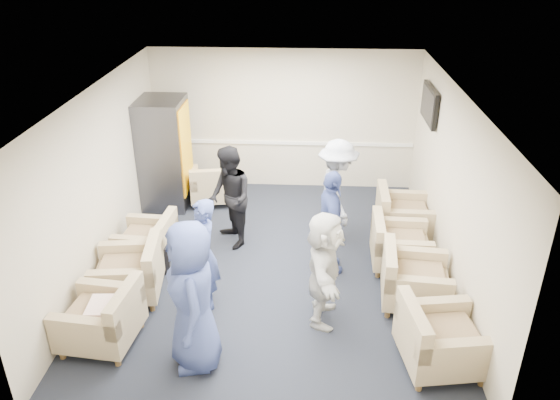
# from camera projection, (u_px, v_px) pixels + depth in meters

# --- Properties ---
(floor) EXTENTS (6.00, 6.00, 0.00)m
(floor) POSITION_uv_depth(u_px,v_px,m) (274.00, 267.00, 8.30)
(floor) COLOR black
(floor) RESTS_ON ground
(ceiling) EXTENTS (6.00, 6.00, 0.00)m
(ceiling) POSITION_uv_depth(u_px,v_px,m) (273.00, 93.00, 7.10)
(ceiling) COLOR white
(ceiling) RESTS_ON back_wall
(back_wall) EXTENTS (5.00, 0.02, 2.70)m
(back_wall) POSITION_uv_depth(u_px,v_px,m) (284.00, 120.00, 10.39)
(back_wall) COLOR beige
(back_wall) RESTS_ON floor
(front_wall) EXTENTS (5.00, 0.02, 2.70)m
(front_wall) POSITION_uv_depth(u_px,v_px,m) (252.00, 324.00, 5.02)
(front_wall) COLOR beige
(front_wall) RESTS_ON floor
(left_wall) EXTENTS (0.02, 6.00, 2.70)m
(left_wall) POSITION_uv_depth(u_px,v_px,m) (100.00, 182.00, 7.83)
(left_wall) COLOR beige
(left_wall) RESTS_ON floor
(right_wall) EXTENTS (0.02, 6.00, 2.70)m
(right_wall) POSITION_uv_depth(u_px,v_px,m) (452.00, 191.00, 7.58)
(right_wall) COLOR beige
(right_wall) RESTS_ON floor
(chair_rail) EXTENTS (4.98, 0.04, 0.06)m
(chair_rail) POSITION_uv_depth(u_px,v_px,m) (284.00, 143.00, 10.57)
(chair_rail) COLOR white
(chair_rail) RESTS_ON back_wall
(tv) EXTENTS (0.10, 1.00, 0.58)m
(tv) POSITION_uv_depth(u_px,v_px,m) (429.00, 105.00, 8.88)
(tv) COLOR black
(tv) RESTS_ON right_wall
(armchair_left_near) EXTENTS (0.95, 0.95, 0.69)m
(armchair_left_near) POSITION_uv_depth(u_px,v_px,m) (104.00, 320.00, 6.63)
(armchair_left_near) COLOR tan
(armchair_left_near) RESTS_ON floor
(armchair_left_mid) EXTENTS (0.98, 0.98, 0.70)m
(armchair_left_mid) POSITION_uv_depth(u_px,v_px,m) (132.00, 274.00, 7.51)
(armchair_left_mid) COLOR tan
(armchair_left_mid) RESTS_ON floor
(armchair_left_far) EXTENTS (0.86, 0.86, 0.64)m
(armchair_left_far) POSITION_uv_depth(u_px,v_px,m) (150.00, 242.00, 8.34)
(armchair_left_far) COLOR tan
(armchair_left_far) RESTS_ON floor
(armchair_right_near) EXTENTS (1.02, 1.02, 0.72)m
(armchair_right_near) POSITION_uv_depth(u_px,v_px,m) (437.00, 341.00, 6.28)
(armchair_right_near) COLOR tan
(armchair_right_near) RESTS_ON floor
(armchair_right_midnear) EXTENTS (0.96, 0.96, 0.70)m
(armchair_right_midnear) POSITION_uv_depth(u_px,v_px,m) (411.00, 281.00, 7.36)
(armchair_right_midnear) COLOR tan
(armchair_right_midnear) RESTS_ON floor
(armchair_right_midfar) EXTENTS (0.87, 0.87, 0.68)m
(armchair_right_midfar) POSITION_uv_depth(u_px,v_px,m) (397.00, 246.00, 8.20)
(armchair_right_midfar) COLOR tan
(armchair_right_midfar) RESTS_ON floor
(armchair_right_far) EXTENTS (0.90, 0.90, 0.70)m
(armchair_right_far) POSITION_uv_depth(u_px,v_px,m) (400.00, 216.00, 9.02)
(armchair_right_far) COLOR tan
(armchair_right_far) RESTS_ON floor
(armchair_corner) EXTENTS (0.95, 0.95, 0.66)m
(armchair_corner) POSITION_uv_depth(u_px,v_px,m) (213.00, 186.00, 10.13)
(armchair_corner) COLOR tan
(armchair_corner) RESTS_ON floor
(vending_machine) EXTENTS (0.81, 0.94, 1.99)m
(vending_machine) POSITION_uv_depth(u_px,v_px,m) (165.00, 153.00, 9.81)
(vending_machine) COLOR #47484E
(vending_machine) RESTS_ON floor
(backpack) EXTENTS (0.35, 0.29, 0.52)m
(backpack) POSITION_uv_depth(u_px,v_px,m) (159.00, 256.00, 8.07)
(backpack) COLOR black
(backpack) RESTS_ON floor
(pillow) EXTENTS (0.35, 0.44, 0.12)m
(pillow) POSITION_uv_depth(u_px,v_px,m) (102.00, 308.00, 6.56)
(pillow) COLOR white
(pillow) RESTS_ON armchair_left_near
(person_front_left) EXTENTS (0.81, 1.03, 1.86)m
(person_front_left) POSITION_uv_depth(u_px,v_px,m) (192.00, 297.00, 6.09)
(person_front_left) COLOR #3A4A8C
(person_front_left) RESTS_ON floor
(person_mid_left) EXTENTS (0.56, 0.67, 1.57)m
(person_mid_left) POSITION_uv_depth(u_px,v_px,m) (204.00, 255.00, 7.15)
(person_mid_left) COLOR #3A4A8C
(person_mid_left) RESTS_ON floor
(person_back_left) EXTENTS (0.92, 1.00, 1.66)m
(person_back_left) POSITION_uv_depth(u_px,v_px,m) (230.00, 198.00, 8.56)
(person_back_left) COLOR black
(person_back_left) RESTS_ON floor
(person_back_right) EXTENTS (0.78, 1.19, 1.73)m
(person_back_right) POSITION_uv_depth(u_px,v_px,m) (337.00, 192.00, 8.67)
(person_back_right) COLOR silver
(person_back_right) RESTS_ON floor
(person_mid_right) EXTENTS (0.51, 0.98, 1.60)m
(person_mid_right) POSITION_uv_depth(u_px,v_px,m) (331.00, 223.00, 7.90)
(person_mid_right) COLOR #3A4A8C
(person_mid_right) RESTS_ON floor
(person_front_right) EXTENTS (0.60, 1.48, 1.56)m
(person_front_right) POSITION_uv_depth(u_px,v_px,m) (324.00, 268.00, 6.87)
(person_front_right) COLOR silver
(person_front_right) RESTS_ON floor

